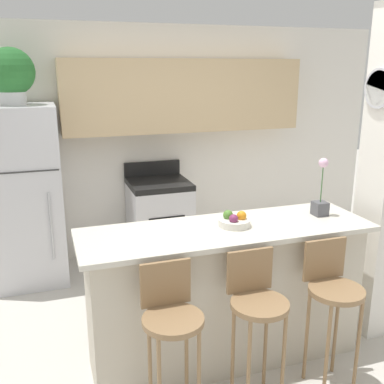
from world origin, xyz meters
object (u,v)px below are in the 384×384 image
object	(u,v)px
potted_plant_on_fridge	(11,74)
bar_stool_right	(332,293)
bar_stool_mid	(257,306)
bar_stool_left	(171,322)
orchid_vase	(321,197)
stove_range	(159,220)
refrigerator	(24,196)
fruit_bowl	(234,221)

from	to	relation	value
potted_plant_on_fridge	bar_stool_right	bearing A→B (deg)	-50.08
bar_stool_right	bar_stool_mid	bearing A→B (deg)	180.00
bar_stool_left	orchid_vase	size ratio (longest dim) A/B	2.32
bar_stool_left	orchid_vase	distance (m)	1.49
bar_stool_right	potted_plant_on_fridge	world-z (taller)	potted_plant_on_fridge
potted_plant_on_fridge	bar_stool_mid	bearing A→B (deg)	-59.02
stove_range	bar_stool_mid	xyz separation A→B (m)	(0.01, -2.36, 0.22)
stove_range	bar_stool_mid	bearing A→B (deg)	-89.71
refrigerator	bar_stool_mid	bearing A→B (deg)	-59.02
bar_stool_left	bar_stool_mid	xyz separation A→B (m)	(0.55, 0.00, 0.00)
bar_stool_left	fruit_bowl	bearing A→B (deg)	39.55
orchid_vase	bar_stool_right	bearing A→B (deg)	-112.69
bar_stool_mid	fruit_bowl	distance (m)	0.63
bar_stool_left	fruit_bowl	size ratio (longest dim) A/B	4.53
refrigerator	stove_range	world-z (taller)	refrigerator
refrigerator	bar_stool_right	xyz separation A→B (m)	(1.94, -2.31, -0.20)
bar_stool_right	fruit_bowl	world-z (taller)	fruit_bowl
bar_stool_left	bar_stool_right	size ratio (longest dim) A/B	1.00
bar_stool_left	bar_stool_right	world-z (taller)	same
potted_plant_on_fridge	refrigerator	bearing A→B (deg)	-62.74
refrigerator	bar_stool_mid	distance (m)	2.71
potted_plant_on_fridge	orchid_vase	bearing A→B (deg)	-39.81
stove_range	potted_plant_on_fridge	distance (m)	2.10
refrigerator	bar_stool_right	distance (m)	3.02
bar_stool_mid	orchid_vase	world-z (taller)	orchid_vase
orchid_vase	bar_stool_left	bearing A→B (deg)	-158.39
bar_stool_left	bar_stool_right	bearing A→B (deg)	0.00
refrigerator	stove_range	xyz separation A→B (m)	(1.38, 0.05, -0.42)
refrigerator	stove_range	bearing A→B (deg)	2.02
potted_plant_on_fridge	orchid_vase	world-z (taller)	potted_plant_on_fridge
refrigerator	fruit_bowl	xyz separation A→B (m)	(1.45, -1.81, 0.19)
fruit_bowl	refrigerator	bearing A→B (deg)	128.60
bar_stool_left	potted_plant_on_fridge	distance (m)	2.81
stove_range	bar_stool_right	size ratio (longest dim) A/B	1.06
orchid_vase	fruit_bowl	distance (m)	0.71
stove_range	potted_plant_on_fridge	bearing A→B (deg)	-177.99
bar_stool_left	orchid_vase	world-z (taller)	orchid_vase
stove_range	refrigerator	bearing A→B (deg)	-177.98
bar_stool_right	orchid_vase	size ratio (longest dim) A/B	2.32
bar_stool_right	orchid_vase	world-z (taller)	orchid_vase
bar_stool_right	fruit_bowl	xyz separation A→B (m)	(-0.49, 0.50, 0.38)
fruit_bowl	stove_range	bearing A→B (deg)	92.17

